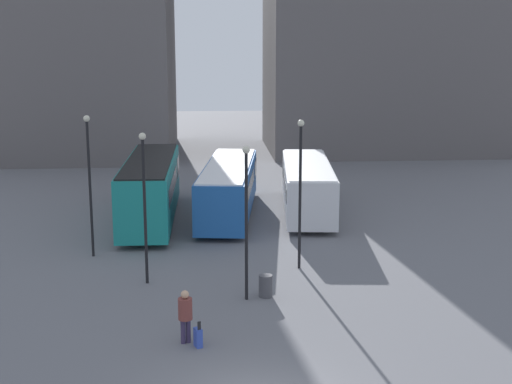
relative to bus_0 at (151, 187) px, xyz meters
name	(u,v)px	position (x,y,z in m)	size (l,w,h in m)	color
building_block_left	(73,16)	(-7.88, 24.38, 9.57)	(16.09, 15.96, 22.80)	#5B5656
bus_0	(151,187)	(0.00, 0.00, 0.00)	(2.63, 11.36, 3.37)	#19847F
bus_1	(229,187)	(4.19, 1.06, -0.27)	(3.85, 11.58, 2.86)	#1E56A3
bus_2	(307,185)	(8.60, 1.33, -0.30)	(3.45, 10.61, 2.81)	silver
traveler	(185,312)	(2.25, -15.96, -0.78)	(0.59, 0.59, 1.77)	#382D4C
suitcase	(198,337)	(2.64, -16.29, -1.52)	(0.31, 0.39, 0.90)	#334CB2
lamp_post_0	(89,176)	(-2.15, -6.27, 1.85)	(0.28, 0.28, 6.34)	black
lamp_post_1	(300,183)	(6.87, -8.62, 1.85)	(0.28, 0.28, 6.34)	black
lamp_post_2	(246,211)	(4.42, -12.18, 1.57)	(0.28, 0.28, 5.81)	black
lamp_post_3	(144,197)	(0.55, -10.09, 1.70)	(0.28, 0.28, 6.05)	black
trash_bin	(266,286)	(5.15, -11.95, -1.41)	(0.52, 0.52, 0.85)	#47474C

